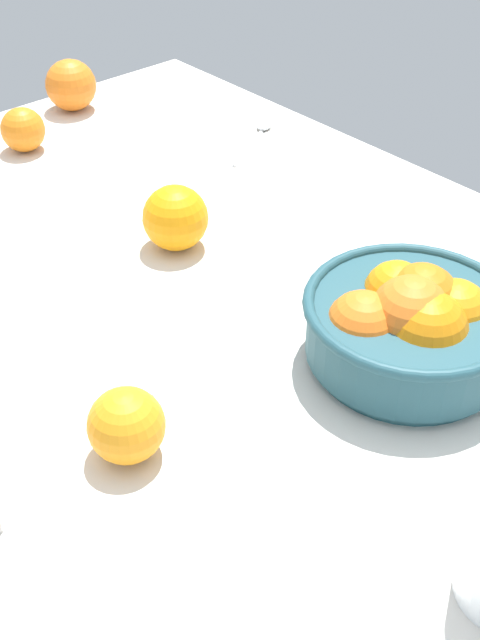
{
  "coord_description": "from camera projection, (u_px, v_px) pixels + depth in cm",
  "views": [
    {
      "loc": [
        49.17,
        -40.74,
        55.04
      ],
      "look_at": [
        2.41,
        0.68,
        6.14
      ],
      "focal_mm": 45.7,
      "sensor_mm": 36.0,
      "label": 1
    }
  ],
  "objects": [
    {
      "name": "loose_orange_2",
      "position": [
        71.0,
        85.0,
        1.31
      ],
      "size": [
        8.16,
        8.16,
        8.16
      ],
      "primitive_type": "sphere",
      "color": "orange",
      "rests_on": "ground_plane"
    },
    {
      "name": "ground_plane",
      "position": [
        220.0,
        369.0,
        0.85
      ],
      "size": [
        141.13,
        98.33,
        3.0
      ],
      "primitive_type": "cube",
      "color": "silver"
    },
    {
      "name": "fruit_bowl",
      "position": [
        411.0,
        323.0,
        0.81
      ],
      "size": [
        21.75,
        21.75,
        10.82
      ],
      "color": "#234C56",
      "rests_on": "ground_plane"
    },
    {
      "name": "spoon",
      "position": [
        257.0,
        135.0,
        1.25
      ],
      "size": [
        8.73,
        14.19,
        1.0
      ],
      "color": "silver",
      "rests_on": "ground_plane"
    },
    {
      "name": "loose_orange_1",
      "position": [
        175.0,
        218.0,
        0.99
      ],
      "size": [
        8.07,
        8.07,
        8.07
      ],
      "primitive_type": "sphere",
      "color": "orange",
      "rests_on": "ground_plane"
    },
    {
      "name": "loose_orange_3",
      "position": [
        23.0,
        130.0,
        1.2
      ],
      "size": [
        6.51,
        6.51,
        6.51
      ],
      "primitive_type": "sphere",
      "color": "orange",
      "rests_on": "ground_plane"
    },
    {
      "name": "loose_orange_0",
      "position": [
        126.0,
        425.0,
        0.72
      ],
      "size": [
        7.0,
        7.0,
        7.0
      ],
      "primitive_type": "sphere",
      "color": "orange",
      "rests_on": "ground_plane"
    }
  ]
}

